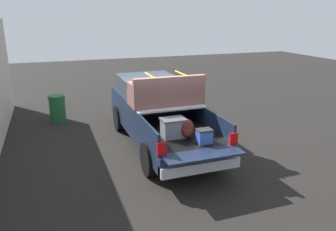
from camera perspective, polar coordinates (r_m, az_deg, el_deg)
name	(u,v)px	position (r m, az deg, el deg)	size (l,w,h in m)	color
ground_plane	(161,145)	(10.11, -1.16, -5.02)	(40.00, 40.00, 0.00)	black
pickup_truck	(157,111)	(10.12, -1.88, 0.79)	(6.05, 2.06, 2.23)	#162138
trash_can	(58,108)	(12.73, -18.38, 1.15)	(0.60, 0.60, 0.98)	#1E592D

